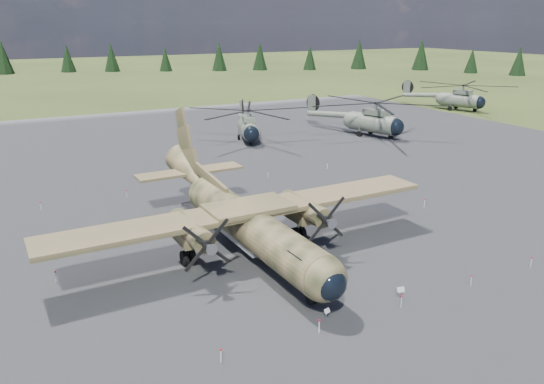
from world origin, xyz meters
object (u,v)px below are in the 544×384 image
helicopter_mid (373,112)px  helicopter_far (460,92)px  helicopter_near (248,118)px  transport_plane (242,215)px

helicopter_mid → helicopter_far: helicopter_mid is taller
helicopter_far → helicopter_near: bearing=167.0°
transport_plane → helicopter_mid: bearing=38.6°
transport_plane → helicopter_far: 78.90m
helicopter_far → transport_plane: bearing=-168.3°
transport_plane → helicopter_mid: size_ratio=1.12×
transport_plane → helicopter_far: (66.82, 41.94, 0.74)m
transport_plane → helicopter_near: 39.45m
helicopter_near → helicopter_far: 50.01m
helicopter_near → transport_plane: bearing=-97.3°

